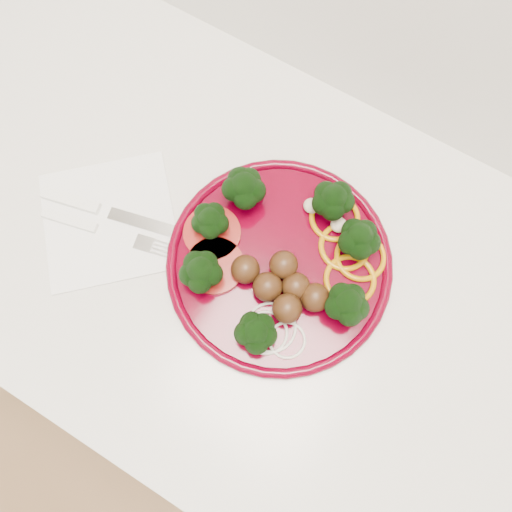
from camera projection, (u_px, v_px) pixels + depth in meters
The scene contains 5 objects.
counter at pixel (238, 309), 1.11m from camera, with size 2.40×0.60×0.90m.
plate at pixel (280, 260), 0.65m from camera, with size 0.30×0.30×0.07m.
napkin at pixel (109, 221), 0.69m from camera, with size 0.18×0.18×0.00m, color white.
knife at pixel (95, 208), 0.69m from camera, with size 0.21×0.07×0.01m.
fork at pixel (85, 225), 0.68m from camera, with size 0.18×0.06×0.01m.
Camera 1 is at (0.14, 1.55, 1.55)m, focal length 35.00 mm.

